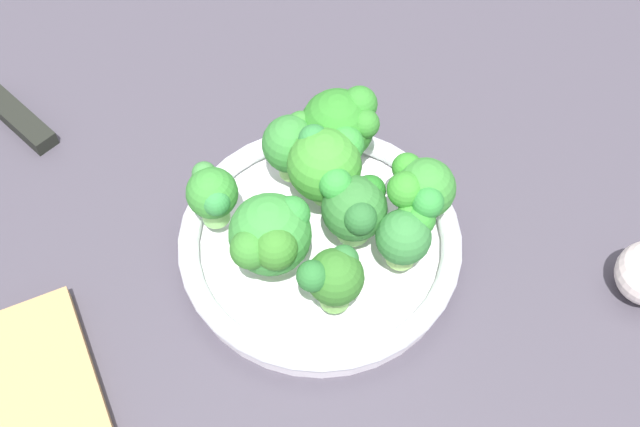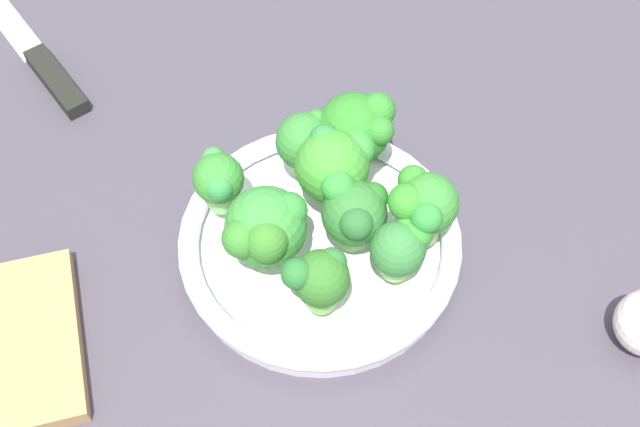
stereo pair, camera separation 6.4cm
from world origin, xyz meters
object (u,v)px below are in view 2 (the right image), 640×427
object	(u,v)px
broccoli_floret_3	(357,128)
broccoli_floret_6	(266,229)
broccoli_floret_1	(335,165)
broccoli_floret_4	(218,180)
broccoli_floret_8	(403,244)
bowl	(320,244)
knife	(36,54)
broccoli_floret_5	(354,216)
broccoli_floret_0	(307,141)
broccoli_floret_2	(319,278)
broccoli_floret_7	(424,205)

from	to	relation	value
broccoli_floret_3	broccoli_floret_6	size ratio (longest dim) A/B	1.03
broccoli_floret_3	broccoli_floret_6	bearing A→B (deg)	5.97
broccoli_floret_1	broccoli_floret_4	bearing A→B (deg)	-43.59
broccoli_floret_6	broccoli_floret_8	world-z (taller)	broccoli_floret_6
bowl	knife	distance (cm)	36.83
broccoli_floret_3	broccoli_floret_5	world-z (taller)	broccoli_floret_3
broccoli_floret_0	broccoli_floret_4	size ratio (longest dim) A/B	1.12
broccoli_floret_0	broccoli_floret_2	bearing A→B (deg)	47.45
broccoli_floret_5	bowl	bearing A→B (deg)	-60.05
broccoli_floret_5	knife	distance (cm)	39.77
bowl	broccoli_floret_3	bearing A→B (deg)	-158.95
broccoli_floret_7	broccoli_floret_8	bearing A→B (deg)	13.28
broccoli_floret_1	broccoli_floret_6	distance (cm)	7.88
broccoli_floret_7	broccoli_floret_2	bearing A→B (deg)	-9.90
broccoli_floret_6	broccoli_floret_0	bearing A→B (deg)	-156.79
broccoli_floret_8	broccoli_floret_4	bearing A→B (deg)	-69.33
bowl	broccoli_floret_0	bearing A→B (deg)	-128.00
broccoli_floret_0	broccoli_floret_2	xyz separation A→B (cm)	(8.81, 9.60, -0.17)
knife	broccoli_floret_8	bearing A→B (deg)	96.29
bowl	broccoli_floret_4	world-z (taller)	broccoli_floret_4
broccoli_floret_0	knife	bearing A→B (deg)	-77.82
broccoli_floret_8	broccoli_floret_0	bearing A→B (deg)	-99.24
broccoli_floret_7	knife	size ratio (longest dim) A/B	0.26
broccoli_floret_4	broccoli_floret_5	distance (cm)	11.54
broccoli_floret_1	broccoli_floret_2	distance (cm)	10.02
broccoli_floret_7	knife	world-z (taller)	broccoli_floret_7
bowl	broccoli_floret_7	distance (cm)	10.05
broccoli_floret_1	broccoli_floret_6	size ratio (longest dim) A/B	1.05
broccoli_floret_2	broccoli_floret_6	size ratio (longest dim) A/B	0.84
broccoli_floret_1	broccoli_floret_5	xyz separation A→B (cm)	(2.11, 3.96, -1.12)
broccoli_floret_7	broccoli_floret_8	world-z (taller)	broccoli_floret_7
broccoli_floret_4	broccoli_floret_8	xyz separation A→B (cm)	(-5.62, 14.90, -0.18)
broccoli_floret_2	broccoli_floret_5	bearing A→B (deg)	-162.69
knife	broccoli_floret_6	bearing A→B (deg)	87.05
broccoli_floret_3	broccoli_floret_8	distance (cm)	11.21
broccoli_floret_0	broccoli_floret_5	size ratio (longest dim) A/B	1.02
broccoli_floret_0	broccoli_floret_6	size ratio (longest dim) A/B	0.87
broccoli_floret_0	broccoli_floret_4	xyz separation A→B (cm)	(7.60, -2.77, -0.44)
bowl	broccoli_floret_4	size ratio (longest dim) A/B	4.20
broccoli_floret_3	broccoli_floret_5	xyz separation A→B (cm)	(6.31, 5.32, -0.90)
broccoli_floret_1	broccoli_floret_6	world-z (taller)	broccoli_floret_1
broccoli_floret_2	broccoli_floret_6	world-z (taller)	broccoli_floret_6
broccoli_floret_3	broccoli_floret_8	size ratio (longest dim) A/B	1.38
bowl	broccoli_floret_8	distance (cm)	8.56
broccoli_floret_4	knife	distance (cm)	29.22
broccoli_floret_3	knife	bearing A→B (deg)	-73.12
broccoli_floret_7	knife	distance (cm)	44.03
broccoli_floret_6	broccoli_floret_8	distance (cm)	10.75
broccoli_floret_0	broccoli_floret_8	distance (cm)	12.31
broccoli_floret_2	broccoli_floret_3	distance (cm)	14.26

